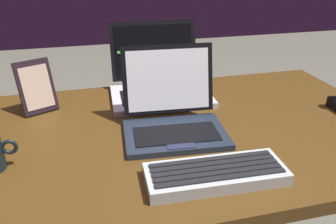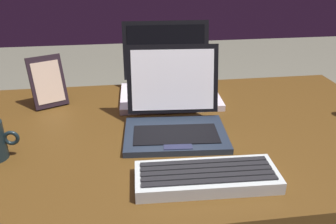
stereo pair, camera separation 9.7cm
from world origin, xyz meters
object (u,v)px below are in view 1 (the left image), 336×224
laptop_front (173,116)px  external_keyboard (216,174)px  photo_frame (36,87)px  laptop_rear (159,83)px

laptop_front → external_keyboard: (0.04, -0.26, -0.03)m
photo_frame → laptop_front: bearing=-31.1°
laptop_front → photo_frame: size_ratio=1.76×
laptop_front → laptop_rear: size_ratio=0.85×
laptop_rear → photo_frame: size_ratio=2.08×
external_keyboard → photo_frame: size_ratio=1.92×
external_keyboard → laptop_front: bearing=98.0°
laptop_front → laptop_rear: bearing=85.7°
laptop_rear → external_keyboard: bearing=-88.4°
laptop_front → laptop_rear: laptop_rear is taller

